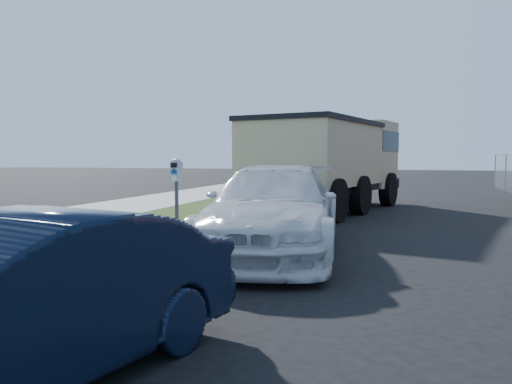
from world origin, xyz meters
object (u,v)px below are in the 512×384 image
(parking_meter, at_px, (176,182))
(white_wagon, at_px, (276,209))
(navy_sedan, at_px, (9,306))
(dump_truck, at_px, (330,159))

(parking_meter, height_order, white_wagon, parking_meter)
(white_wagon, xyz_separation_m, navy_sedan, (-0.48, -5.55, -0.13))
(parking_meter, relative_size, dump_truck, 0.19)
(parking_meter, height_order, dump_truck, dump_truck)
(white_wagon, distance_m, navy_sedan, 5.57)
(navy_sedan, xyz_separation_m, dump_truck, (0.34, 12.97, 0.99))
(parking_meter, height_order, navy_sedan, parking_meter)
(navy_sedan, bearing_deg, white_wagon, 98.44)
(navy_sedan, relative_size, dump_truck, 0.49)
(parking_meter, distance_m, dump_truck, 7.76)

